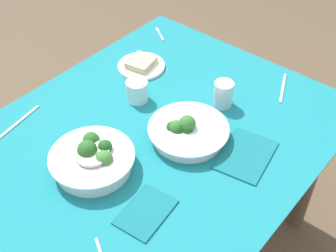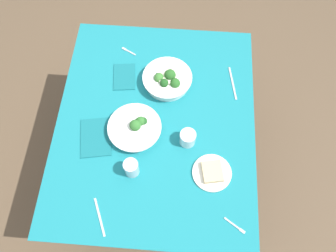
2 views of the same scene
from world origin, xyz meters
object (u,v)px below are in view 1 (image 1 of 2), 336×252
at_px(fork_by_far_bowl, 159,34).
at_px(napkin_folded_upper, 146,212).
at_px(broccoli_bowl_far, 93,160).
at_px(broccoli_bowl_near, 187,131).
at_px(water_glass_center, 137,91).
at_px(water_glass_side, 223,94).
at_px(napkin_folded_lower, 245,155).
at_px(table_knife_left, 18,123).
at_px(bread_side_plate, 141,65).
at_px(table_knife_right, 283,88).

relative_size(fork_by_far_bowl, napkin_folded_upper, 0.57).
relative_size(broccoli_bowl_far, broccoli_bowl_near, 0.98).
height_order(broccoli_bowl_far, water_glass_center, broccoli_bowl_far).
height_order(water_glass_center, water_glass_side, water_glass_side).
height_order(broccoli_bowl_far, napkin_folded_lower, broccoli_bowl_far).
distance_m(water_glass_center, table_knife_left, 0.44).
bearing_deg(bread_side_plate, fork_by_far_bowl, 24.78).
bearing_deg(table_knife_right, broccoli_bowl_near, 142.54).
height_order(water_glass_side, table_knife_left, water_glass_side).
bearing_deg(broccoli_bowl_far, napkin_folded_lower, -43.87).
relative_size(table_knife_left, napkin_folded_upper, 1.23).
xyz_separation_m(broccoli_bowl_far, water_glass_side, (0.52, -0.13, 0.01)).
distance_m(bread_side_plate, napkin_folded_upper, 0.73).
distance_m(water_glass_side, table_knife_left, 0.74).
bearing_deg(bread_side_plate, napkin_folded_upper, -136.55).
bearing_deg(table_knife_left, napkin_folded_lower, 108.47).
distance_m(broccoli_bowl_near, water_glass_side, 0.22).
relative_size(broccoli_bowl_near, napkin_folded_upper, 1.59).
xyz_separation_m(table_knife_right, napkin_folded_lower, (-0.40, -0.09, 0.00)).
xyz_separation_m(table_knife_right, napkin_folded_upper, (-0.78, 0.01, 0.00)).
relative_size(broccoli_bowl_far, water_glass_center, 3.29).
bearing_deg(napkin_folded_upper, bread_side_plate, 43.45).
xyz_separation_m(fork_by_far_bowl, napkin_folded_upper, (-0.77, -0.61, 0.00)).
relative_size(water_glass_side, table_knife_left, 0.46).
bearing_deg(napkin_folded_upper, water_glass_center, 45.43).
bearing_deg(water_glass_side, water_glass_center, 124.55).
bearing_deg(bread_side_plate, broccoli_bowl_far, -153.03).
relative_size(water_glass_center, fork_by_far_bowl, 0.83).
bearing_deg(bread_side_plate, table_knife_right, -63.99).
relative_size(bread_side_plate, napkin_folded_upper, 1.11).
relative_size(broccoli_bowl_near, water_glass_side, 2.78).
bearing_deg(napkin_folded_lower, water_glass_center, 91.65).
relative_size(broccoli_bowl_far, napkin_folded_lower, 1.26).
bearing_deg(water_glass_side, bread_side_plate, 92.71).
distance_m(water_glass_center, napkin_folded_lower, 0.47).
bearing_deg(fork_by_far_bowl, bread_side_plate, 148.02).
bearing_deg(napkin_folded_lower, broccoli_bowl_near, 105.80).
bearing_deg(broccoli_bowl_far, water_glass_side, -14.31).
bearing_deg(table_knife_left, broccoli_bowl_near, 112.82).
distance_m(water_glass_center, fork_by_far_bowl, 0.47).
bearing_deg(water_glass_side, broccoli_bowl_near, -177.58).
bearing_deg(broccoli_bowl_far, fork_by_far_bowl, 26.26).
xyz_separation_m(broccoli_bowl_far, fork_by_far_bowl, (0.75, 0.37, -0.04)).
bearing_deg(broccoli_bowl_near, water_glass_side, 2.42).
relative_size(water_glass_center, napkin_folded_upper, 0.47).
height_order(broccoli_bowl_far, fork_by_far_bowl, broccoli_bowl_far).
xyz_separation_m(water_glass_center, fork_by_far_bowl, (0.41, 0.24, -0.04)).
relative_size(broccoli_bowl_far, water_glass_side, 2.73).
bearing_deg(water_glass_side, fork_by_far_bowl, 65.78).
relative_size(broccoli_bowl_far, bread_side_plate, 1.40).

